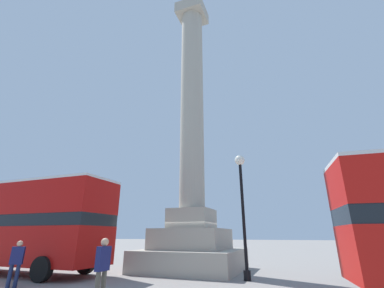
{
  "coord_description": "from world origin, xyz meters",
  "views": [
    {
      "loc": [
        5.51,
        -14.35,
        1.83
      ],
      "look_at": [
        0.0,
        0.0,
        7.3
      ],
      "focal_mm": 24.0,
      "sensor_mm": 36.0,
      "label": 1
    }
  ],
  "objects_px": {
    "street_lamp": "(242,198)",
    "pedestrian_by_plinth": "(16,261)",
    "equestrian_statue": "(63,235)",
    "monument_column": "(192,171)",
    "bus_a": "(16,223)",
    "pedestrian_near_lamp": "(102,266)"
  },
  "relations": [
    {
      "from": "street_lamp",
      "to": "pedestrian_by_plinth",
      "type": "distance_m",
      "value": 9.5
    },
    {
      "from": "equestrian_statue",
      "to": "street_lamp",
      "type": "relative_size",
      "value": 1.13
    },
    {
      "from": "monument_column",
      "to": "bus_a",
      "type": "relative_size",
      "value": 1.77
    },
    {
      "from": "monument_column",
      "to": "pedestrian_near_lamp",
      "type": "relative_size",
      "value": 11.22
    },
    {
      "from": "monument_column",
      "to": "equestrian_statue",
      "type": "relative_size",
      "value": 3.12
    },
    {
      "from": "bus_a",
      "to": "pedestrian_by_plinth",
      "type": "bearing_deg",
      "value": -32.73
    },
    {
      "from": "pedestrian_by_plinth",
      "to": "equestrian_statue",
      "type": "bearing_deg",
      "value": 91.98
    },
    {
      "from": "pedestrian_near_lamp",
      "to": "street_lamp",
      "type": "bearing_deg",
      "value": 150.93
    },
    {
      "from": "street_lamp",
      "to": "pedestrian_by_plinth",
      "type": "xyz_separation_m",
      "value": [
        -7.83,
        -4.71,
        -2.59
      ]
    },
    {
      "from": "monument_column",
      "to": "pedestrian_by_plinth",
      "type": "bearing_deg",
      "value": -123.27
    },
    {
      "from": "monument_column",
      "to": "bus_a",
      "type": "height_order",
      "value": "monument_column"
    },
    {
      "from": "pedestrian_near_lamp",
      "to": "bus_a",
      "type": "bearing_deg",
      "value": -109.26
    },
    {
      "from": "monument_column",
      "to": "pedestrian_near_lamp",
      "type": "bearing_deg",
      "value": -89.16
    },
    {
      "from": "monument_column",
      "to": "pedestrian_by_plinth",
      "type": "distance_m",
      "value": 9.41
    },
    {
      "from": "street_lamp",
      "to": "bus_a",
      "type": "bearing_deg",
      "value": -169.24
    },
    {
      "from": "bus_a",
      "to": "pedestrian_near_lamp",
      "type": "height_order",
      "value": "bus_a"
    },
    {
      "from": "bus_a",
      "to": "monument_column",
      "type": "bearing_deg",
      "value": 27.04
    },
    {
      "from": "pedestrian_by_plinth",
      "to": "street_lamp",
      "type": "bearing_deg",
      "value": -6.08
    },
    {
      "from": "street_lamp",
      "to": "equestrian_statue",
      "type": "bearing_deg",
      "value": 164.08
    },
    {
      "from": "monument_column",
      "to": "street_lamp",
      "type": "xyz_separation_m",
      "value": [
        3.35,
        -2.13,
        -2.06
      ]
    },
    {
      "from": "monument_column",
      "to": "equestrian_statue",
      "type": "height_order",
      "value": "monument_column"
    },
    {
      "from": "equestrian_statue",
      "to": "street_lamp",
      "type": "distance_m",
      "value": 15.85
    }
  ]
}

